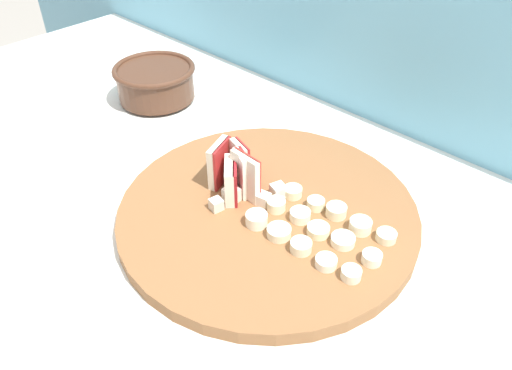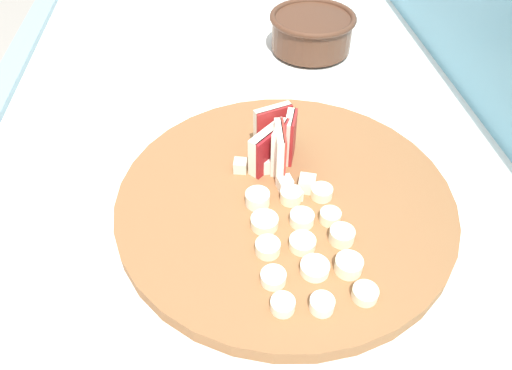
{
  "view_description": "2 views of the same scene",
  "coord_description": "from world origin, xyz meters",
  "px_view_note": "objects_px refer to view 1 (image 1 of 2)",
  "views": [
    {
      "loc": [
        0.36,
        -0.31,
        1.35
      ],
      "look_at": [
        0.01,
        0.07,
        0.94
      ],
      "focal_mm": 35.09,
      "sensor_mm": 36.0,
      "label": 1
    },
    {
      "loc": [
        0.41,
        -0.02,
        1.31
      ],
      "look_at": [
        0.06,
        0.02,
        0.97
      ],
      "focal_mm": 32.9,
      "sensor_mm": 36.0,
      "label": 2
    }
  ],
  "objects_px": {
    "banana_slice_rows": "(317,227)",
    "apple_wedge_fan": "(235,172)",
    "ceramic_bowl": "(155,81)",
    "cutting_board": "(268,213)",
    "apple_dice_pile": "(253,197)"
  },
  "relations": [
    {
      "from": "apple_wedge_fan",
      "to": "ceramic_bowl",
      "type": "relative_size",
      "value": 0.6
    },
    {
      "from": "cutting_board",
      "to": "apple_wedge_fan",
      "type": "xyz_separation_m",
      "value": [
        -0.06,
        -0.0,
        0.04
      ]
    },
    {
      "from": "cutting_board",
      "to": "ceramic_bowl",
      "type": "relative_size",
      "value": 2.68
    },
    {
      "from": "apple_wedge_fan",
      "to": "ceramic_bowl",
      "type": "distance_m",
      "value": 0.32
    },
    {
      "from": "banana_slice_rows",
      "to": "ceramic_bowl",
      "type": "relative_size",
      "value": 1.15
    },
    {
      "from": "cutting_board",
      "to": "banana_slice_rows",
      "type": "xyz_separation_m",
      "value": [
        0.07,
        0.01,
        0.02
      ]
    },
    {
      "from": "apple_wedge_fan",
      "to": "banana_slice_rows",
      "type": "height_order",
      "value": "apple_wedge_fan"
    },
    {
      "from": "apple_wedge_fan",
      "to": "ceramic_bowl",
      "type": "bearing_deg",
      "value": 161.46
    },
    {
      "from": "banana_slice_rows",
      "to": "ceramic_bowl",
      "type": "height_order",
      "value": "ceramic_bowl"
    },
    {
      "from": "banana_slice_rows",
      "to": "apple_wedge_fan",
      "type": "bearing_deg",
      "value": -175.15
    },
    {
      "from": "apple_dice_pile",
      "to": "ceramic_bowl",
      "type": "relative_size",
      "value": 0.65
    },
    {
      "from": "apple_wedge_fan",
      "to": "banana_slice_rows",
      "type": "xyz_separation_m",
      "value": [
        0.13,
        0.01,
        -0.02
      ]
    },
    {
      "from": "apple_dice_pile",
      "to": "ceramic_bowl",
      "type": "bearing_deg",
      "value": 162.82
    },
    {
      "from": "apple_dice_pile",
      "to": "banana_slice_rows",
      "type": "height_order",
      "value": "apple_dice_pile"
    },
    {
      "from": "cutting_board",
      "to": "banana_slice_rows",
      "type": "relative_size",
      "value": 2.33
    }
  ]
}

